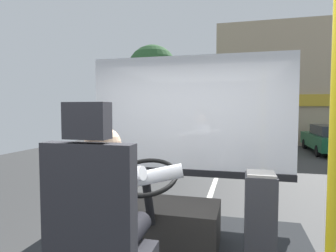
# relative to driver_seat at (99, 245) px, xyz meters

# --- Properties ---
(ground) EXTENTS (18.00, 44.00, 0.06)m
(ground) POSITION_rel_driver_seat_xyz_m (0.11, 9.29, -1.20)
(ground) COLOR #393939
(driver_seat) EXTENTS (0.48, 0.48, 1.33)m
(driver_seat) POSITION_rel_driver_seat_xyz_m (0.00, 0.00, 0.00)
(driver_seat) COLOR black
(driver_seat) RESTS_ON bus_floor
(bus_driver) EXTENTS (0.79, 0.56, 0.73)m
(bus_driver) POSITION_rel_driver_seat_xyz_m (0.00, 0.10, 0.18)
(bus_driver) COLOR black
(bus_driver) RESTS_ON driver_seat
(steering_console) EXTENTS (1.10, 0.98, 0.87)m
(steering_console) POSITION_rel_driver_seat_xyz_m (-0.00, 1.19, -0.34)
(steering_console) COLOR #282623
(steering_console) RESTS_ON bus_floor
(handrail_pole) EXTENTS (0.04, 0.04, 2.07)m
(handrail_pole) POSITION_rel_driver_seat_xyz_m (1.13, 0.03, 0.47)
(handrail_pole) COLOR yellow
(handrail_pole) RESTS_ON bus_floor
(fare_box) EXTENTS (0.24, 0.26, 0.80)m
(fare_box) POSITION_rel_driver_seat_xyz_m (0.89, 0.99, -0.17)
(fare_box) COLOR #333338
(fare_box) RESTS_ON bus_floor
(windshield_panel) EXTENTS (2.50, 0.08, 1.48)m
(windshield_panel) POSITION_rel_driver_seat_xyz_m (0.11, 2.11, 0.48)
(windshield_panel) COLOR silver
(street_tree) EXTENTS (2.44, 2.44, 5.01)m
(street_tree) POSITION_rel_driver_seat_xyz_m (-3.46, 12.09, 2.56)
(street_tree) COLOR #4C3828
(street_tree) RESTS_ON ground
(shop_building) EXTENTS (9.79, 5.67, 6.53)m
(shop_building) POSITION_rel_driver_seat_xyz_m (4.30, 17.31, 2.09)
(shop_building) COLOR tan
(shop_building) RESTS_ON ground
(parked_car_green) EXTENTS (1.93, 3.85, 1.21)m
(parked_car_green) POSITION_rel_driver_seat_xyz_m (4.64, 12.20, -0.55)
(parked_car_green) COLOR #195633
(parked_car_green) RESTS_ON ground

